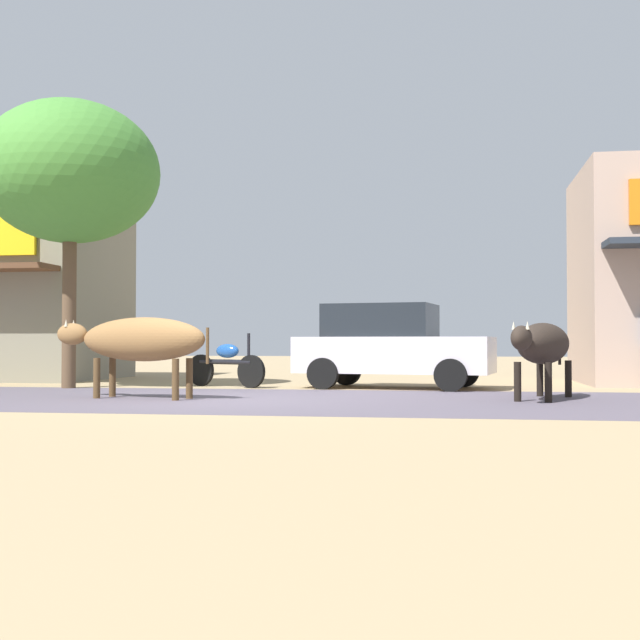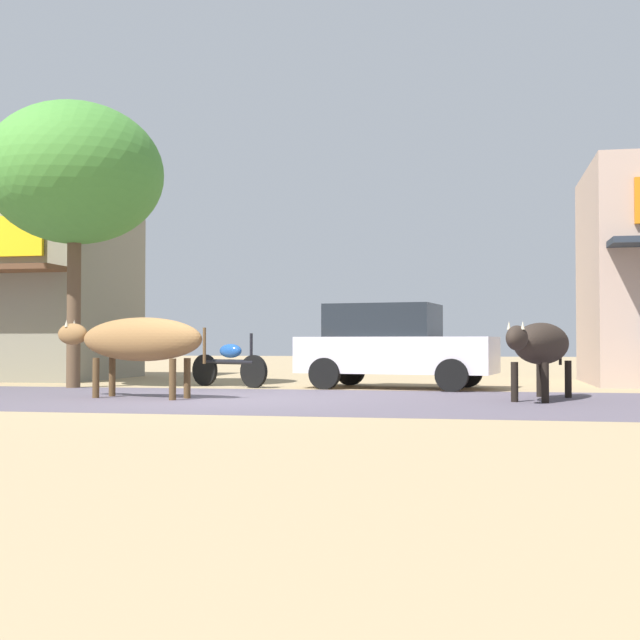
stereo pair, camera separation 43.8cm
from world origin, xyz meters
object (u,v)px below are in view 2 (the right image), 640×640
roadside_tree (75,174)px  cow_near_brown (138,340)px  cow_far_dark (541,344)px  parked_motorcycle (230,363)px  parked_hatchback_car (393,345)px

roadside_tree → cow_near_brown: (2.48, -2.65, -3.30)m
roadside_tree → cow_far_dark: 9.63m
roadside_tree → parked_motorcycle: 4.85m
parked_hatchback_car → cow_far_dark: (2.59, -2.91, 0.03)m
roadside_tree → parked_hatchback_car: bearing=9.1°
roadside_tree → cow_far_dark: size_ratio=2.14×
parked_hatchback_car → cow_near_brown: (-3.74, -3.64, 0.09)m
parked_hatchback_car → parked_motorcycle: 3.30m
cow_far_dark → roadside_tree: bearing=167.8°
parked_motorcycle → cow_far_dark: bearing=-25.2°
cow_near_brown → parked_motorcycle: bearing=82.3°
parked_hatchback_car → parked_motorcycle: parked_hatchback_car is taller
cow_near_brown → roadside_tree: bearing=133.1°
cow_far_dark → cow_near_brown: bearing=-173.4°
cow_far_dark → parked_motorcycle: bearing=154.8°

